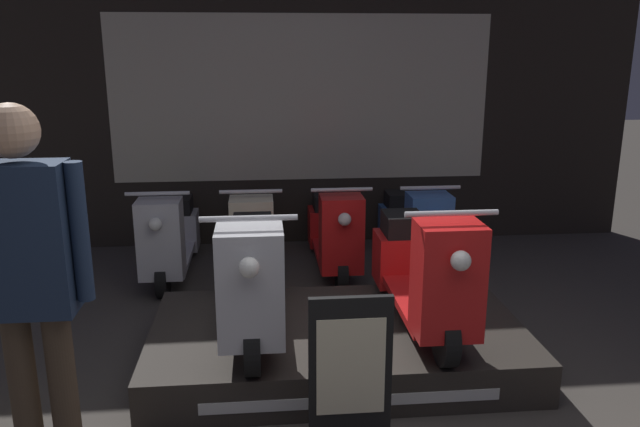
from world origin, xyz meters
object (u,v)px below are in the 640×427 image
object	(u,v)px
scooter_backrow_1	(253,235)
scooter_backrow_3	(413,230)
scooter_display_left	(252,277)
scooter_backrow_2	(334,232)
price_sign_board	(350,376)
scooter_display_right	(422,272)
person_left_browsing	(29,271)
scooter_backrow_0	(171,237)

from	to	relation	value
scooter_backrow_1	scooter_backrow_3	bearing A→B (deg)	0.00
scooter_display_left	scooter_backrow_2	world-z (taller)	scooter_display_left
scooter_backrow_1	price_sign_board	size ratio (longest dim) A/B	1.82
scooter_display_right	price_sign_board	xyz separation A→B (m)	(-0.61, -0.93, -0.20)
scooter_backrow_1	scooter_backrow_3	world-z (taller)	same
scooter_display_right	scooter_backrow_2	world-z (taller)	scooter_display_right
scooter_display_left	person_left_browsing	world-z (taller)	person_left_browsing
scooter_backrow_1	scooter_backrow_2	world-z (taller)	same
scooter_display_right	price_sign_board	world-z (taller)	scooter_display_right
scooter_backrow_2	scooter_backrow_0	bearing A→B (deg)	180.00
scooter_backrow_3	price_sign_board	size ratio (longest dim) A/B	1.82
person_left_browsing	scooter_backrow_0	bearing A→B (deg)	85.94
scooter_display_left	person_left_browsing	size ratio (longest dim) A/B	0.87
scooter_backrow_0	scooter_display_right	bearing A→B (deg)	-44.81
scooter_backrow_0	scooter_backrow_2	world-z (taller)	same
price_sign_board	scooter_display_right	bearing A→B (deg)	56.97
scooter_backrow_1	scooter_backrow_2	distance (m)	0.76
scooter_backrow_3	scooter_backrow_2	bearing A→B (deg)	180.00
scooter_display_right	scooter_backrow_2	size ratio (longest dim) A/B	1.00
scooter_display_right	price_sign_board	distance (m)	1.13
scooter_backrow_1	scooter_backrow_3	size ratio (longest dim) A/B	1.00
scooter_display_right	scooter_backrow_0	distance (m)	2.67
person_left_browsing	price_sign_board	bearing A→B (deg)	2.32
scooter_display_left	scooter_backrow_1	xyz separation A→B (m)	(-0.02, 1.87, -0.28)
scooter_backrow_0	price_sign_board	distance (m)	3.09
price_sign_board	scooter_backrow_1	bearing A→B (deg)	100.46
scooter_display_left	price_sign_board	bearing A→B (deg)	-61.79
scooter_backrow_0	person_left_browsing	bearing A→B (deg)	-94.06
scooter_backrow_1	scooter_backrow_2	size ratio (longest dim) A/B	1.00
scooter_display_left	scooter_backrow_3	world-z (taller)	scooter_display_left
scooter_display_right	scooter_display_left	bearing A→B (deg)	180.00
scooter_backrow_3	person_left_browsing	bearing A→B (deg)	-131.00
scooter_backrow_0	scooter_backrow_3	world-z (taller)	same
scooter_display_right	scooter_backrow_0	size ratio (longest dim) A/B	1.00
scooter_display_right	scooter_backrow_3	world-z (taller)	scooter_display_right
scooter_backrow_3	person_left_browsing	world-z (taller)	person_left_browsing
scooter_backrow_3	scooter_backrow_1	bearing A→B (deg)	180.00
scooter_backrow_0	scooter_backrow_2	xyz separation A→B (m)	(1.53, 0.00, 0.00)
price_sign_board	person_left_browsing	bearing A→B (deg)	-177.68
scooter_backrow_2	scooter_backrow_3	bearing A→B (deg)	0.00
scooter_backrow_0	price_sign_board	world-z (taller)	scooter_backrow_0
scooter_backrow_0	person_left_browsing	distance (m)	2.96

